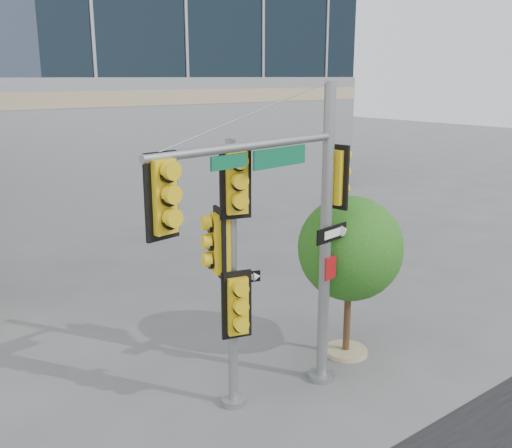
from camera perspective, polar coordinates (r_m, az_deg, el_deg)
ground at (r=11.53m, az=4.65°, el=-17.10°), size 120.00×120.00×0.00m
main_signal_pole at (r=10.09m, az=3.46°, el=1.09°), size 4.61×1.13×5.97m
secondary_signal_pole at (r=10.02m, az=-2.51°, el=-3.44°), size 0.87×0.79×5.02m
street_tree at (r=12.46m, az=9.45°, el=-2.80°), size 2.31×2.26×3.60m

